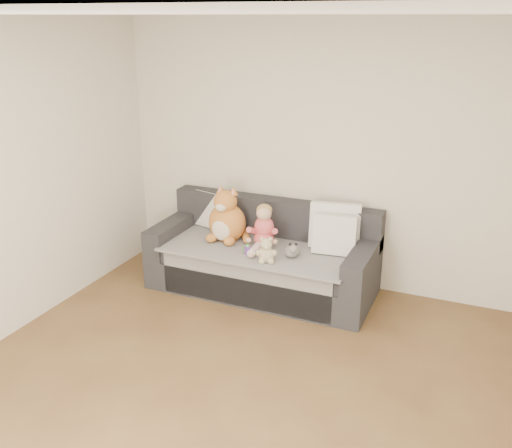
# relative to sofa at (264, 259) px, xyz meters

# --- Properties ---
(room_shell) EXTENTS (5.00, 5.00, 5.00)m
(room_shell) POSITION_rel_sofa_xyz_m (0.58, -1.64, 0.99)
(room_shell) COLOR brown
(room_shell) RESTS_ON ground
(sofa) EXTENTS (2.20, 0.94, 0.85)m
(sofa) POSITION_rel_sofa_xyz_m (0.00, 0.00, 0.00)
(sofa) COLOR #27262B
(sofa) RESTS_ON ground
(cushion_left) EXTENTS (0.44, 0.28, 0.39)m
(cushion_left) POSITION_rel_sofa_xyz_m (-0.70, 0.26, 0.35)
(cushion_left) COLOR white
(cushion_left) RESTS_ON sofa
(cushion_right_back) EXTENTS (0.51, 0.30, 0.46)m
(cushion_right_back) POSITION_rel_sofa_xyz_m (0.66, 0.22, 0.38)
(cushion_right_back) COLOR white
(cushion_right_back) RESTS_ON sofa
(cushion_right_front) EXTENTS (0.42, 0.22, 0.38)m
(cushion_right_front) POSITION_rel_sofa_xyz_m (0.70, 0.06, 0.35)
(cushion_right_front) COLOR white
(cushion_right_front) RESTS_ON sofa
(toddler) EXTENTS (0.30, 0.45, 0.44)m
(toddler) POSITION_rel_sofa_xyz_m (0.03, -0.07, 0.35)
(toddler) COLOR #DE4E62
(toddler) RESTS_ON sofa
(plush_cat) EXTENTS (0.47, 0.39, 0.58)m
(plush_cat) POSITION_rel_sofa_xyz_m (-0.39, -0.03, 0.38)
(plush_cat) COLOR #B55928
(plush_cat) RESTS_ON sofa
(teddy_bear) EXTENTS (0.19, 0.16, 0.25)m
(teddy_bear) POSITION_rel_sofa_xyz_m (0.19, -0.39, 0.26)
(teddy_bear) COLOR tan
(teddy_bear) RESTS_ON sofa
(plush_cow) EXTENTS (0.14, 0.20, 0.17)m
(plush_cow) POSITION_rel_sofa_xyz_m (0.37, -0.19, 0.23)
(plush_cow) COLOR white
(plush_cow) RESTS_ON sofa
(sippy_cup) EXTENTS (0.09, 0.08, 0.11)m
(sippy_cup) POSITION_rel_sofa_xyz_m (-0.04, -0.29, 0.22)
(sippy_cup) COLOR #6B3798
(sippy_cup) RESTS_ON sofa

